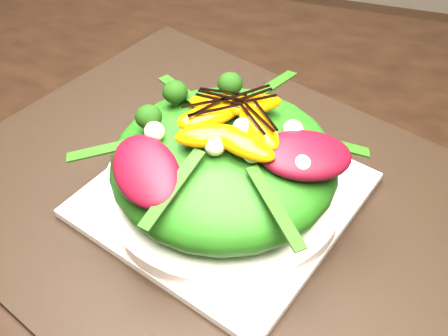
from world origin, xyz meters
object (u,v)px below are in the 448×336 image
(plate_base, at_px, (224,194))
(lettuce_mound, at_px, (224,162))
(placemat, at_px, (224,199))
(orange_segment, at_px, (226,111))
(salad_bowl, at_px, (224,185))

(plate_base, bearing_deg, lettuce_mound, 90.00)
(placemat, xyz_separation_m, orange_segment, (-0.00, 0.02, 0.09))
(placemat, bearing_deg, lettuce_mound, 90.00)
(plate_base, distance_m, lettuce_mound, 0.04)
(lettuce_mound, height_order, orange_segment, orange_segment)
(plate_base, distance_m, salad_bowl, 0.01)
(placemat, distance_m, lettuce_mound, 0.05)
(placemat, relative_size, salad_bowl, 2.38)
(plate_base, relative_size, orange_segment, 3.83)
(plate_base, relative_size, salad_bowl, 1.00)
(salad_bowl, bearing_deg, plate_base, 0.00)
(lettuce_mound, relative_size, orange_segment, 3.50)
(salad_bowl, bearing_deg, orange_segment, 101.09)
(salad_bowl, relative_size, lettuce_mound, 1.09)
(placemat, xyz_separation_m, salad_bowl, (0.00, 0.00, 0.02))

